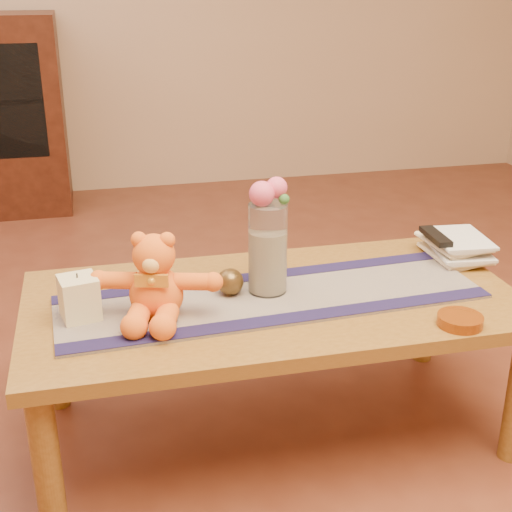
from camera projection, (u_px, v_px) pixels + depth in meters
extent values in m
plane|color=#562618|center=(272.00, 428.00, 2.19)|extent=(5.50, 5.50, 0.00)
cube|color=brown|center=(273.00, 303.00, 2.03)|extent=(1.40, 0.70, 0.04)
cylinder|color=brown|center=(47.00, 465.00, 1.71)|extent=(0.07, 0.07, 0.41)
cylinder|color=brown|center=(53.00, 349.00, 2.24)|extent=(0.07, 0.07, 0.41)
cylinder|color=brown|center=(426.00, 307.00, 2.51)|extent=(0.07, 0.07, 0.41)
cube|color=#1E1845|center=(272.00, 297.00, 2.01)|extent=(1.22, 0.41, 0.01)
cube|color=#18133A|center=(289.00, 318.00, 1.88)|extent=(1.20, 0.13, 0.00)
cube|color=#18133A|center=(257.00, 276.00, 2.13)|extent=(1.20, 0.13, 0.00)
cube|color=beige|center=(79.00, 298.00, 1.86)|extent=(0.11, 0.11, 0.11)
cylinder|color=black|center=(77.00, 276.00, 1.84)|extent=(0.00, 0.00, 0.01)
cylinder|color=silver|center=(268.00, 249.00, 1.99)|extent=(0.11, 0.11, 0.26)
cylinder|color=beige|center=(268.00, 261.00, 2.01)|extent=(0.09, 0.09, 0.18)
sphere|color=#DB4D72|center=(262.00, 194.00, 1.92)|extent=(0.07, 0.07, 0.07)
sphere|color=#DB4D72|center=(277.00, 188.00, 1.94)|extent=(0.06, 0.06, 0.06)
sphere|color=#5452B3|center=(268.00, 191.00, 1.97)|extent=(0.04, 0.04, 0.04)
sphere|color=#5452B3|center=(256.00, 196.00, 1.95)|extent=(0.04, 0.04, 0.04)
sphere|color=#33662D|center=(284.00, 199.00, 1.93)|extent=(0.03, 0.03, 0.03)
sphere|color=#4F381A|center=(230.00, 282.00, 2.00)|extent=(0.09, 0.09, 0.08)
imported|color=#F8E7C0|center=(432.00, 257.00, 2.27)|extent=(0.17, 0.22, 0.02)
imported|color=#F8E7C0|center=(435.00, 252.00, 2.26)|extent=(0.19, 0.24, 0.02)
imported|color=#F8E7C0|center=(431.00, 246.00, 2.26)|extent=(0.18, 0.23, 0.02)
imported|color=#F8E7C0|center=(435.00, 241.00, 2.25)|extent=(0.19, 0.24, 0.02)
cube|color=black|center=(436.00, 236.00, 2.24)|extent=(0.05, 0.16, 0.02)
cylinder|color=#BF5914|center=(460.00, 320.00, 1.85)|extent=(0.14, 0.14, 0.03)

